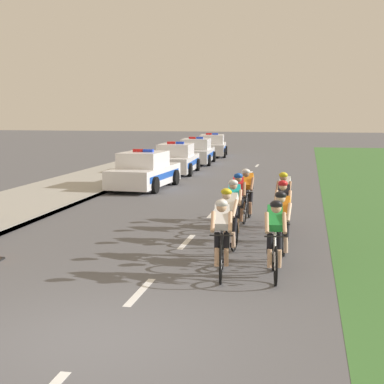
{
  "coord_description": "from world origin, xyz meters",
  "views": [
    {
      "loc": [
        2.78,
        -7.31,
        3.12
      ],
      "look_at": [
        -0.02,
        6.92,
        1.1
      ],
      "focal_mm": 54.83,
      "sensor_mm": 36.0,
      "label": 1
    }
  ],
  "objects_px": {
    "cyclist_second": "(275,237)",
    "cyclist_fifth": "(234,209)",
    "cyclist_ninth": "(247,194)",
    "cyclist_seventh": "(238,200)",
    "police_car_furthest": "(212,146)",
    "police_car_third": "(196,152)",
    "cyclist_lead": "(222,236)",
    "cyclist_sixth": "(283,210)",
    "cyclist_eighth": "(284,199)",
    "cyclist_third": "(229,221)",
    "police_car_nearest": "(144,172)",
    "police_car_second": "(176,160)",
    "cyclist_fourth": "(282,225)"
  },
  "relations": [
    {
      "from": "cyclist_second",
      "to": "cyclist_fifth",
      "type": "bearing_deg",
      "value": 110.79
    },
    {
      "from": "cyclist_second",
      "to": "cyclist_ninth",
      "type": "bearing_deg",
      "value": 100.9
    },
    {
      "from": "cyclist_seventh",
      "to": "police_car_furthest",
      "type": "bearing_deg",
      "value": 100.74
    },
    {
      "from": "police_car_third",
      "to": "police_car_furthest",
      "type": "distance_m",
      "value": 5.89
    },
    {
      "from": "cyclist_lead",
      "to": "cyclist_seventh",
      "type": "bearing_deg",
      "value": 92.79
    },
    {
      "from": "cyclist_lead",
      "to": "cyclist_sixth",
      "type": "bearing_deg",
      "value": 72.43
    },
    {
      "from": "cyclist_eighth",
      "to": "cyclist_third",
      "type": "bearing_deg",
      "value": -106.41
    },
    {
      "from": "cyclist_fifth",
      "to": "police_car_nearest",
      "type": "xyz_separation_m",
      "value": [
        -4.75,
        8.97,
        -0.11
      ]
    },
    {
      "from": "cyclist_ninth",
      "to": "police_car_third",
      "type": "xyz_separation_m",
      "value": [
        -4.8,
        17.63,
        -0.11
      ]
    },
    {
      "from": "cyclist_second",
      "to": "police_car_third",
      "type": "relative_size",
      "value": 0.38
    },
    {
      "from": "cyclist_sixth",
      "to": "cyclist_third",
      "type": "bearing_deg",
      "value": -123.08
    },
    {
      "from": "police_car_nearest",
      "to": "cyclist_seventh",
      "type": "bearing_deg",
      "value": -58.04
    },
    {
      "from": "cyclist_ninth",
      "to": "cyclist_sixth",
      "type": "bearing_deg",
      "value": -66.49
    },
    {
      "from": "cyclist_seventh",
      "to": "police_car_nearest",
      "type": "relative_size",
      "value": 0.38
    },
    {
      "from": "cyclist_third",
      "to": "cyclist_fifth",
      "type": "bearing_deg",
      "value": 93.34
    },
    {
      "from": "cyclist_sixth",
      "to": "police_car_third",
      "type": "relative_size",
      "value": 0.38
    },
    {
      "from": "cyclist_ninth",
      "to": "police_car_nearest",
      "type": "height_order",
      "value": "police_car_nearest"
    },
    {
      "from": "cyclist_ninth",
      "to": "police_car_nearest",
      "type": "relative_size",
      "value": 0.38
    },
    {
      "from": "police_car_nearest",
      "to": "police_car_second",
      "type": "distance_m",
      "value": 5.85
    },
    {
      "from": "cyclist_fourth",
      "to": "cyclist_eighth",
      "type": "bearing_deg",
      "value": 91.56
    },
    {
      "from": "cyclist_lead",
      "to": "police_car_second",
      "type": "relative_size",
      "value": 0.38
    },
    {
      "from": "cyclist_sixth",
      "to": "cyclist_eighth",
      "type": "xyz_separation_m",
      "value": [
        -0.05,
        1.82,
        0.0
      ]
    },
    {
      "from": "cyclist_sixth",
      "to": "cyclist_seventh",
      "type": "bearing_deg",
      "value": 131.98
    },
    {
      "from": "cyclist_seventh",
      "to": "cyclist_eighth",
      "type": "bearing_deg",
      "value": 21.13
    },
    {
      "from": "cyclist_lead",
      "to": "cyclist_ninth",
      "type": "xyz_separation_m",
      "value": [
        -0.1,
        5.74,
        0.0
      ]
    },
    {
      "from": "cyclist_fifth",
      "to": "cyclist_ninth",
      "type": "height_order",
      "value": "same"
    },
    {
      "from": "cyclist_sixth",
      "to": "cyclist_eighth",
      "type": "height_order",
      "value": "same"
    },
    {
      "from": "cyclist_lead",
      "to": "cyclist_seventh",
      "type": "relative_size",
      "value": 1.0
    },
    {
      "from": "cyclist_lead",
      "to": "cyclist_fourth",
      "type": "bearing_deg",
      "value": 50.65
    },
    {
      "from": "police_car_nearest",
      "to": "cyclist_fifth",
      "type": "bearing_deg",
      "value": -62.07
    },
    {
      "from": "cyclist_sixth",
      "to": "cyclist_seventh",
      "type": "height_order",
      "value": "same"
    },
    {
      "from": "police_car_nearest",
      "to": "police_car_third",
      "type": "relative_size",
      "value": 1.0
    },
    {
      "from": "police_car_furthest",
      "to": "cyclist_third",
      "type": "bearing_deg",
      "value": -80.09
    },
    {
      "from": "cyclist_eighth",
      "to": "police_car_furthest",
      "type": "xyz_separation_m",
      "value": [
        -5.86,
        24.24,
        -0.11
      ]
    },
    {
      "from": "cyclist_third",
      "to": "cyclist_fifth",
      "type": "relative_size",
      "value": 1.0
    },
    {
      "from": "cyclist_sixth",
      "to": "police_car_nearest",
      "type": "bearing_deg",
      "value": 123.68
    },
    {
      "from": "cyclist_eighth",
      "to": "police_car_second",
      "type": "relative_size",
      "value": 0.38
    },
    {
      "from": "cyclist_ninth",
      "to": "police_car_furthest",
      "type": "distance_m",
      "value": 24.0
    },
    {
      "from": "cyclist_lead",
      "to": "cyclist_eighth",
      "type": "xyz_separation_m",
      "value": [
        0.96,
        5.01,
        0.0
      ]
    },
    {
      "from": "cyclist_third",
      "to": "police_car_third",
      "type": "height_order",
      "value": "police_car_third"
    },
    {
      "from": "cyclist_eighth",
      "to": "police_car_second",
      "type": "height_order",
      "value": "police_car_second"
    },
    {
      "from": "cyclist_second",
      "to": "police_car_third",
      "type": "distance_m",
      "value": 24.01
    },
    {
      "from": "cyclist_ninth",
      "to": "police_car_furthest",
      "type": "bearing_deg",
      "value": 101.55
    },
    {
      "from": "cyclist_third",
      "to": "cyclist_eighth",
      "type": "xyz_separation_m",
      "value": [
        1.02,
        3.47,
        0.0
      ]
    },
    {
      "from": "cyclist_lead",
      "to": "cyclist_sixth",
      "type": "height_order",
      "value": "same"
    },
    {
      "from": "cyclist_ninth",
      "to": "cyclist_fourth",
      "type": "bearing_deg",
      "value": -75.38
    },
    {
      "from": "cyclist_fifth",
      "to": "cyclist_sixth",
      "type": "relative_size",
      "value": 1.0
    },
    {
      "from": "cyclist_fourth",
      "to": "cyclist_sixth",
      "type": "xyz_separation_m",
      "value": [
        -0.05,
        1.9,
        0.0
      ]
    },
    {
      "from": "cyclist_fourth",
      "to": "cyclist_sixth",
      "type": "height_order",
      "value": "same"
    },
    {
      "from": "cyclist_third",
      "to": "cyclist_sixth",
      "type": "xyz_separation_m",
      "value": [
        1.07,
        1.65,
        0.0
      ]
    }
  ]
}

